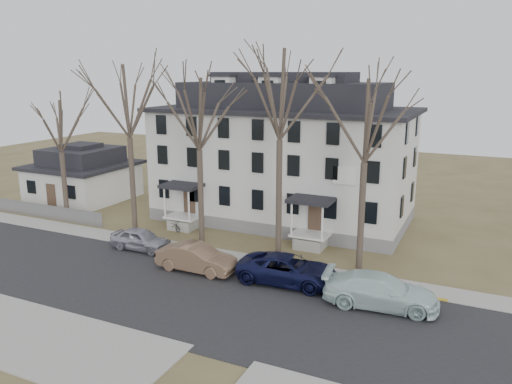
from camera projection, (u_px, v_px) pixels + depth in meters
The scene contains 17 objects.
ground at pixel (187, 314), 25.51m from camera, with size 120.00×120.00×0.00m, color brown.
main_road at pixel (207, 298), 27.27m from camera, with size 120.00×10.00×0.04m, color #27272A.
far_sidewalk at pixel (254, 262), 32.55m from camera, with size 120.00×2.00×0.08m, color #A09F97.
yellow_curb at pixel (323, 280), 29.70m from camera, with size 14.00×0.25×0.06m, color gold.
boarding_house at pixel (283, 155), 40.88m from camera, with size 20.80×12.36×12.05m.
small_house at pixel (83, 176), 48.12m from camera, with size 8.70×8.70×5.00m.
fence at pixel (39, 217), 42.51m from camera, with size 14.00×0.06×1.20m, color gray.
tree_far_left at pixel (127, 96), 36.23m from camera, with size 8.40×8.40×13.72m.
tree_mid_left at pixel (198, 109), 33.94m from camera, with size 7.80×7.80×12.74m.
tree_center at pixel (280, 88), 31.12m from camera, with size 9.00×9.00×14.70m.
tree_mid_right at pixel (367, 115), 29.20m from camera, with size 7.80×7.80×12.74m.
tree_bungalow at pixel (59, 123), 39.63m from camera, with size 6.60×6.60×10.78m.
car_silver at pixel (141, 240), 34.50m from camera, with size 1.77×4.39×1.50m, color #A5A5B4.
car_tan at pixel (196, 259), 30.79m from camera, with size 1.77×5.08×1.67m, color brown.
car_navy at pixel (288, 270), 29.02m from camera, with size 2.73×5.93×1.65m, color #101339.
car_white at pixel (381, 291), 26.11m from camera, with size 2.43×5.97×1.73m, color silver.
bicycle_left at pixel (174, 226), 38.63m from camera, with size 0.54×1.54×0.81m, color black.
Camera 1 is at (13.09, -19.63, 12.07)m, focal length 35.00 mm.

